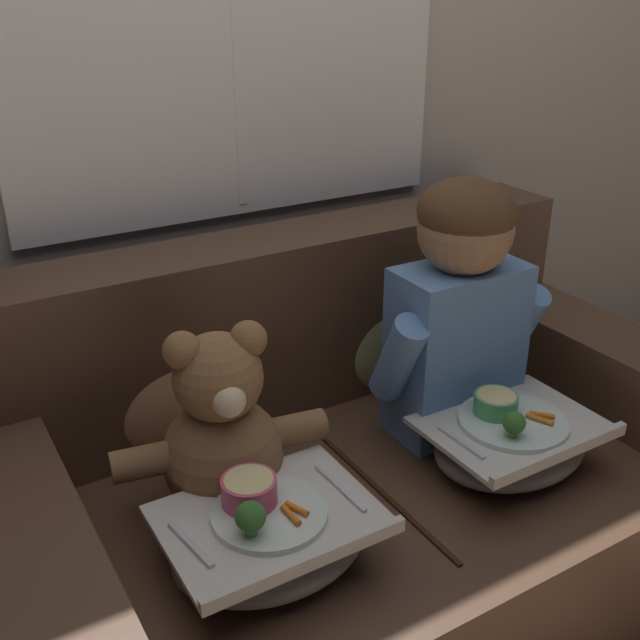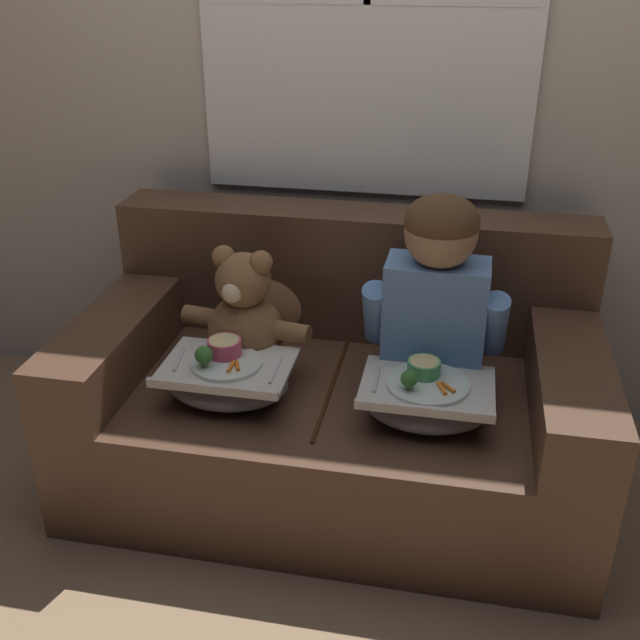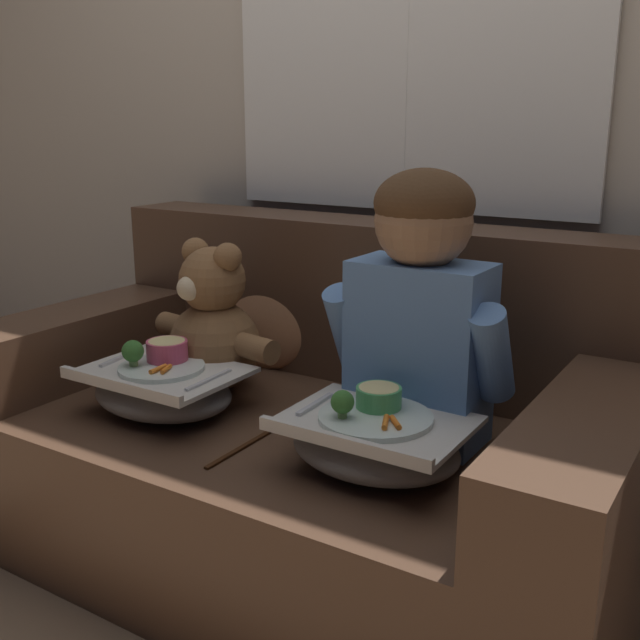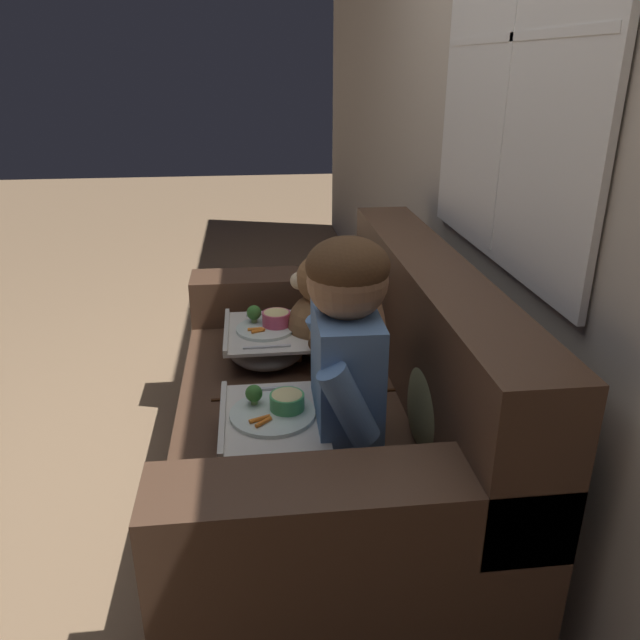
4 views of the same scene
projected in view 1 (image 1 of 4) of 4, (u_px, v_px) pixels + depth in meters
ground_plane at (352, 599)px, 1.90m from camera, size 14.00×14.00×0.00m
wall_back_with_window at (227, 34)px, 1.81m from camera, size 8.00×0.08×2.60m
couch at (339, 485)px, 1.82m from camera, size 1.68×0.96×0.86m
throw_pillow_behind_child at (391, 326)px, 2.04m from camera, size 0.35×0.17×0.37m
throw_pillow_behind_teddy at (176, 384)px, 1.75m from camera, size 0.35×0.17×0.37m
child_figure at (460, 298)px, 1.76m from camera, size 0.45×0.22×0.63m
teddy_bear at (222, 435)px, 1.53m from camera, size 0.46×0.32×0.42m
lap_tray_child at (510, 442)px, 1.71m from camera, size 0.39×0.30×0.19m
lap_tray_teddy at (269, 536)px, 1.42m from camera, size 0.40×0.31×0.20m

